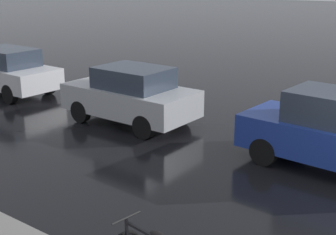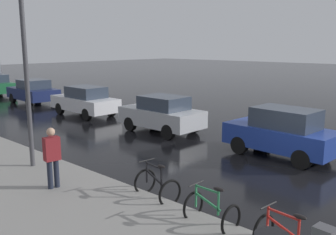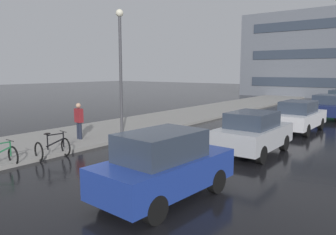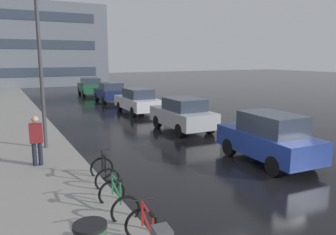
% 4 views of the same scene
% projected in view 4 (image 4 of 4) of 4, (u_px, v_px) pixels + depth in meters
% --- Properties ---
extents(ground_plane, '(140.00, 140.00, 0.00)m').
position_uv_depth(ground_plane, '(241.00, 183.00, 9.54)').
color(ground_plane, black).
extents(sidewalk_kerb, '(4.80, 60.00, 0.14)m').
position_uv_depth(sidewalk_kerb, '(3.00, 133.00, 15.46)').
color(sidewalk_kerb, gray).
rests_on(sidewalk_kerb, ground).
extents(bicycle_nearest, '(0.81, 1.44, 0.93)m').
position_uv_depth(bicycle_nearest, '(152.00, 235.00, 5.83)').
color(bicycle_nearest, black).
rests_on(bicycle_nearest, ground).
extents(bicycle_second, '(0.71, 1.09, 0.96)m').
position_uv_depth(bicycle_second, '(118.00, 200.00, 7.52)').
color(bicycle_second, black).
rests_on(bicycle_second, ground).
extents(bicycle_third, '(0.84, 1.18, 0.98)m').
position_uv_depth(bicycle_third, '(104.00, 173.00, 9.26)').
color(bicycle_third, black).
rests_on(bicycle_third, ground).
extents(car_blue, '(1.93, 3.93, 1.74)m').
position_uv_depth(car_blue, '(269.00, 138.00, 11.27)').
color(car_blue, navy).
rests_on(car_blue, ground).
extents(car_silver, '(1.89, 3.88, 1.65)m').
position_uv_depth(car_silver, '(183.00, 114.00, 16.21)').
color(car_silver, '#B2B5BA').
rests_on(car_silver, ground).
extents(car_white, '(1.86, 4.33, 1.63)m').
position_uv_depth(car_white, '(138.00, 101.00, 21.40)').
color(car_white, silver).
rests_on(car_white, ground).
extents(car_navy, '(2.16, 4.15, 1.61)m').
position_uv_depth(car_navy, '(111.00, 92.00, 26.90)').
color(car_navy, navy).
rests_on(car_navy, ground).
extents(car_green, '(2.25, 4.29, 1.66)m').
position_uv_depth(car_green, '(90.00, 86.00, 31.97)').
color(car_green, '#1E6038').
rests_on(car_green, ground).
extents(pedestrian, '(0.43, 0.29, 1.78)m').
position_uv_depth(pedestrian, '(36.00, 139.00, 10.52)').
color(pedestrian, '#1E2333').
rests_on(pedestrian, ground).
extents(streetlamp, '(0.36, 0.36, 6.08)m').
position_uv_depth(streetlamp, '(40.00, 53.00, 12.14)').
color(streetlamp, '#424247').
rests_on(streetlamp, ground).
extents(building_facade_main, '(19.38, 10.92, 10.33)m').
position_uv_depth(building_facade_main, '(24.00, 46.00, 43.21)').
color(building_facade_main, slate).
rests_on(building_facade_main, ground).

